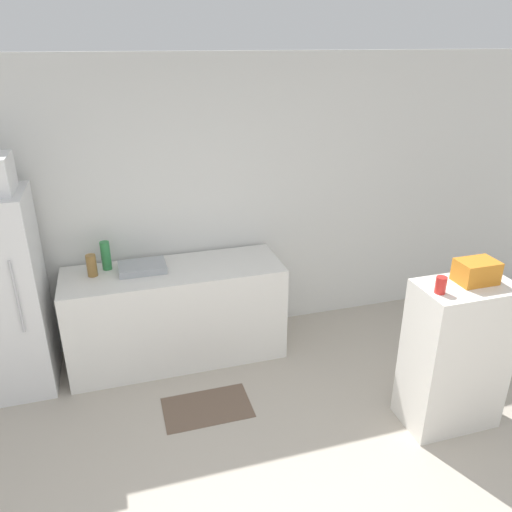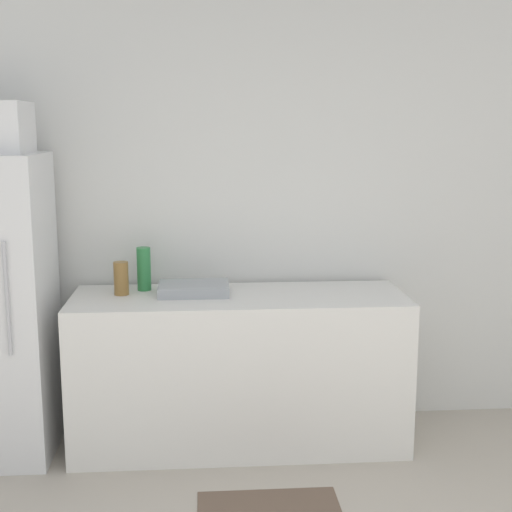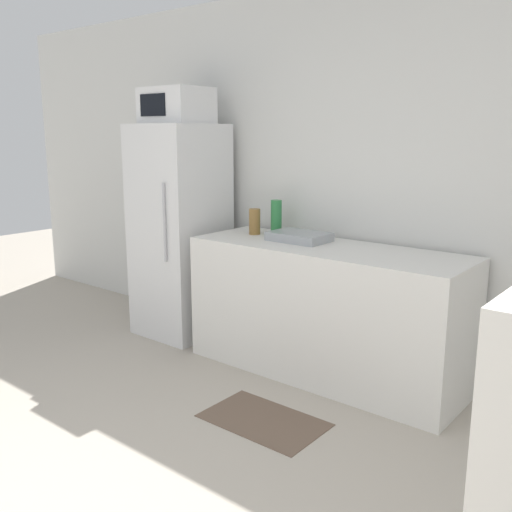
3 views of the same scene
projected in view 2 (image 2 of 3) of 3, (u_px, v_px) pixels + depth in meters
name	position (u px, v px, depth m)	size (l,w,h in m)	color
wall_back	(261.00, 212.00, 4.30)	(8.00, 0.06, 2.60)	silver
counter	(239.00, 370.00, 4.08)	(1.88, 0.64, 0.88)	silver
sink_basin	(194.00, 289.00, 4.02)	(0.39, 0.27, 0.06)	#9EA3A8
bottle_tall	(144.00, 269.00, 4.10)	(0.08, 0.08, 0.25)	#2D7F42
bottle_short	(121.00, 278.00, 3.99)	(0.08, 0.08, 0.19)	olive
kitchen_rug	(270.00, 512.00, 3.39)	(0.69, 0.42, 0.01)	brown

